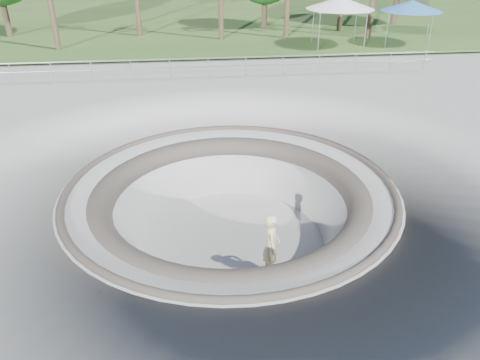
{
  "coord_description": "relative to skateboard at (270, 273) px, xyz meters",
  "views": [
    {
      "loc": [
        -1.15,
        -12.6,
        7.0
      ],
      "look_at": [
        0.38,
        0.67,
        -0.1
      ],
      "focal_mm": 35.0,
      "sensor_mm": 36.0,
      "label": 1
    }
  ],
  "objects": [
    {
      "name": "safety_railing",
      "position": [
        -0.97,
        13.97,
        2.52
      ],
      "size": [
        25.0,
        0.06,
        1.03
      ],
      "color": "#979A9F",
      "rests_on": "ground"
    },
    {
      "name": "distant_hills",
      "position": [
        2.8,
        59.14,
        -5.19
      ],
      "size": [
        103.2,
        45.0,
        28.6
      ],
      "color": "brown",
      "rests_on": "ground"
    },
    {
      "name": "ground",
      "position": [
        -0.97,
        1.97,
        1.83
      ],
      "size": [
        180.0,
        180.0,
        0.0
      ],
      "primitive_type": "plane",
      "color": "#9F9E9A",
      "rests_on": "ground"
    },
    {
      "name": "canopy_blue",
      "position": [
        12.66,
        19.97,
        4.58
      ],
      "size": [
        5.11,
        5.11,
        2.82
      ],
      "color": "#979A9F",
      "rests_on": "ground"
    },
    {
      "name": "skateboard",
      "position": [
        0.0,
        0.0,
        0.0
      ],
      "size": [
        0.85,
        0.53,
        0.09
      ],
      "color": "brown",
      "rests_on": "ground"
    },
    {
      "name": "skater",
      "position": [
        -0.0,
        0.0,
        1.0
      ],
      "size": [
        0.54,
        0.76,
        1.97
      ],
      "primitive_type": "imported",
      "rotation": [
        0.0,
        0.0,
        1.47
      ],
      "color": "beige",
      "rests_on": "skateboard"
    },
    {
      "name": "grass_strip",
      "position": [
        -0.97,
        35.97,
        2.05
      ],
      "size": [
        180.0,
        36.0,
        0.12
      ],
      "color": "#2D4E1F",
      "rests_on": "ground"
    },
    {
      "name": "skate_bowl",
      "position": [
        -0.97,
        1.97,
        0.0
      ],
      "size": [
        14.0,
        14.0,
        4.1
      ],
      "color": "#9F9E9A",
      "rests_on": "ground"
    },
    {
      "name": "canopy_white",
      "position": [
        7.86,
        19.97,
        4.83
      ],
      "size": [
        6.1,
        6.1,
        3.1
      ],
      "color": "#979A9F",
      "rests_on": "ground"
    }
  ]
}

